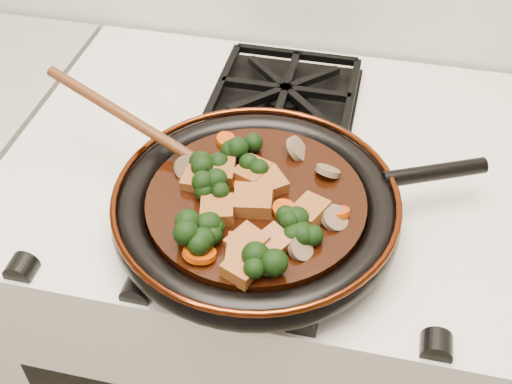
# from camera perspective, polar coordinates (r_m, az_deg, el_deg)

# --- Properties ---
(stove) EXTENTS (0.76, 0.60, 0.90)m
(stove) POSITION_cam_1_polar(r_m,az_deg,el_deg) (1.29, 0.77, -12.00)
(stove) COLOR silver
(stove) RESTS_ON ground
(burner_grate_front) EXTENTS (0.23, 0.23, 0.03)m
(burner_grate_front) POSITION_cam_1_polar(r_m,az_deg,el_deg) (0.84, -0.93, -2.16)
(burner_grate_front) COLOR black
(burner_grate_front) RESTS_ON stove
(burner_grate_back) EXTENTS (0.23, 0.23, 0.03)m
(burner_grate_back) POSITION_cam_1_polar(r_m,az_deg,el_deg) (1.05, 2.63, 8.73)
(burner_grate_back) COLOR black
(burner_grate_back) RESTS_ON stove
(skillet) EXTENTS (0.47, 0.36, 0.05)m
(skillet) POSITION_cam_1_polar(r_m,az_deg,el_deg) (0.81, 0.14, -1.30)
(skillet) COLOR black
(skillet) RESTS_ON burner_grate_front
(braising_sauce) EXTENTS (0.28, 0.28, 0.02)m
(braising_sauce) POSITION_cam_1_polar(r_m,az_deg,el_deg) (0.81, 0.00, -1.07)
(braising_sauce) COLOR black
(braising_sauce) RESTS_ON skillet
(tofu_cube_0) EXTENTS (0.05, 0.05, 0.02)m
(tofu_cube_0) POSITION_cam_1_polar(r_m,az_deg,el_deg) (0.77, -3.43, -1.71)
(tofu_cube_0) COLOR brown
(tofu_cube_0) RESTS_ON braising_sauce
(tofu_cube_1) EXTENTS (0.05, 0.05, 0.02)m
(tofu_cube_1) POSITION_cam_1_polar(r_m,az_deg,el_deg) (0.72, -1.29, -6.79)
(tofu_cube_1) COLOR brown
(tofu_cube_1) RESTS_ON braising_sauce
(tofu_cube_2) EXTENTS (0.04, 0.05, 0.02)m
(tofu_cube_2) POSITION_cam_1_polar(r_m,az_deg,el_deg) (0.73, -1.16, -5.30)
(tofu_cube_2) COLOR brown
(tofu_cube_2) RESTS_ON braising_sauce
(tofu_cube_3) EXTENTS (0.05, 0.05, 0.03)m
(tofu_cube_3) POSITION_cam_1_polar(r_m,az_deg,el_deg) (0.82, -0.29, 1.63)
(tofu_cube_3) COLOR brown
(tofu_cube_3) RESTS_ON braising_sauce
(tofu_cube_4) EXTENTS (0.05, 0.05, 0.03)m
(tofu_cube_4) POSITION_cam_1_polar(r_m,az_deg,el_deg) (0.74, 1.52, -4.58)
(tofu_cube_4) COLOR brown
(tofu_cube_4) RESTS_ON braising_sauce
(tofu_cube_5) EXTENTS (0.06, 0.06, 0.03)m
(tofu_cube_5) POSITION_cam_1_polar(r_m,az_deg,el_deg) (0.81, 1.12, 0.76)
(tofu_cube_5) COLOR brown
(tofu_cube_5) RESTS_ON braising_sauce
(tofu_cube_6) EXTENTS (0.05, 0.05, 0.03)m
(tofu_cube_6) POSITION_cam_1_polar(r_m,az_deg,el_deg) (0.74, -0.77, -4.65)
(tofu_cube_6) COLOR brown
(tofu_cube_6) RESTS_ON braising_sauce
(tofu_cube_7) EXTENTS (0.03, 0.04, 0.02)m
(tofu_cube_7) POSITION_cam_1_polar(r_m,az_deg,el_deg) (0.82, -5.34, 1.06)
(tofu_cube_7) COLOR brown
(tofu_cube_7) RESTS_ON braising_sauce
(tofu_cube_8) EXTENTS (0.05, 0.05, 0.03)m
(tofu_cube_8) POSITION_cam_1_polar(r_m,az_deg,el_deg) (0.78, -0.23, -0.84)
(tofu_cube_8) COLOR brown
(tofu_cube_8) RESTS_ON braising_sauce
(tofu_cube_9) EXTENTS (0.05, 0.05, 0.03)m
(tofu_cube_9) POSITION_cam_1_polar(r_m,az_deg,el_deg) (0.77, 4.82, -1.82)
(tofu_cube_9) COLOR brown
(tofu_cube_9) RESTS_ON braising_sauce
(tofu_cube_10) EXTENTS (0.05, 0.05, 0.02)m
(tofu_cube_10) POSITION_cam_1_polar(r_m,az_deg,el_deg) (0.82, -3.36, 1.75)
(tofu_cube_10) COLOR brown
(tofu_cube_10) RESTS_ON braising_sauce
(broccoli_floret_0) EXTENTS (0.07, 0.08, 0.08)m
(broccoli_floret_0) POSITION_cam_1_polar(r_m,az_deg,el_deg) (0.79, -3.92, 0.22)
(broccoli_floret_0) COLOR black
(broccoli_floret_0) RESTS_ON braising_sauce
(broccoli_floret_1) EXTENTS (0.09, 0.09, 0.07)m
(broccoli_floret_1) POSITION_cam_1_polar(r_m,az_deg,el_deg) (0.75, 2.88, -3.13)
(broccoli_floret_1) COLOR black
(broccoli_floret_1) RESTS_ON braising_sauce
(broccoli_floret_2) EXTENTS (0.09, 0.09, 0.06)m
(broccoli_floret_2) POSITION_cam_1_polar(r_m,az_deg,el_deg) (0.83, -4.33, 2.26)
(broccoli_floret_2) COLOR black
(broccoli_floret_2) RESTS_ON braising_sauce
(broccoli_floret_3) EXTENTS (0.07, 0.08, 0.07)m
(broccoli_floret_3) POSITION_cam_1_polar(r_m,az_deg,el_deg) (0.85, -1.21, 3.85)
(broccoli_floret_3) COLOR black
(broccoli_floret_3) RESTS_ON braising_sauce
(broccoli_floret_4) EXTENTS (0.07, 0.06, 0.06)m
(broccoli_floret_4) POSITION_cam_1_polar(r_m,az_deg,el_deg) (0.82, -0.22, 2.04)
(broccoli_floret_4) COLOR black
(broccoli_floret_4) RESTS_ON braising_sauce
(broccoli_floret_5) EXTENTS (0.09, 0.08, 0.07)m
(broccoli_floret_5) POSITION_cam_1_polar(r_m,az_deg,el_deg) (0.71, 0.84, -6.56)
(broccoli_floret_5) COLOR black
(broccoli_floret_5) RESTS_ON braising_sauce
(broccoli_floret_6) EXTENTS (0.08, 0.07, 0.05)m
(broccoli_floret_6) POSITION_cam_1_polar(r_m,az_deg,el_deg) (0.75, -3.73, -3.39)
(broccoli_floret_6) COLOR black
(broccoli_floret_6) RESTS_ON braising_sauce
(broccoli_floret_7) EXTENTS (0.08, 0.08, 0.06)m
(broccoli_floret_7) POSITION_cam_1_polar(r_m,az_deg,el_deg) (0.74, -5.67, -4.05)
(broccoli_floret_7) COLOR black
(broccoli_floret_7) RESTS_ON braising_sauce
(broccoli_floret_8) EXTENTS (0.08, 0.08, 0.06)m
(broccoli_floret_8) POSITION_cam_1_polar(r_m,az_deg,el_deg) (0.75, 4.27, -3.67)
(broccoli_floret_8) COLOR black
(broccoli_floret_8) RESTS_ON braising_sauce
(carrot_coin_0) EXTENTS (0.03, 0.03, 0.02)m
(carrot_coin_0) POSITION_cam_1_polar(r_m,az_deg,el_deg) (0.78, 7.39, -1.82)
(carrot_coin_0) COLOR #B03504
(carrot_coin_0) RESTS_ON braising_sauce
(carrot_coin_1) EXTENTS (0.03, 0.03, 0.02)m
(carrot_coin_1) POSITION_cam_1_polar(r_m,az_deg,el_deg) (0.73, -4.78, -5.55)
(carrot_coin_1) COLOR #B03504
(carrot_coin_1) RESTS_ON braising_sauce
(carrot_coin_2) EXTENTS (0.03, 0.03, 0.02)m
(carrot_coin_2) POSITION_cam_1_polar(r_m,az_deg,el_deg) (0.73, -5.42, -5.53)
(carrot_coin_2) COLOR #B03504
(carrot_coin_2) RESTS_ON braising_sauce
(carrot_coin_3) EXTENTS (0.03, 0.03, 0.02)m
(carrot_coin_3) POSITION_cam_1_polar(r_m,az_deg,el_deg) (0.81, -0.88, 0.61)
(carrot_coin_3) COLOR #B03504
(carrot_coin_3) RESTS_ON braising_sauce
(carrot_coin_4) EXTENTS (0.03, 0.03, 0.01)m
(carrot_coin_4) POSITION_cam_1_polar(r_m,az_deg,el_deg) (0.78, 2.50, -1.58)
(carrot_coin_4) COLOR #B03504
(carrot_coin_4) RESTS_ON braising_sauce
(carrot_coin_5) EXTENTS (0.03, 0.03, 0.01)m
(carrot_coin_5) POSITION_cam_1_polar(r_m,az_deg,el_deg) (0.88, -2.69, 4.65)
(carrot_coin_5) COLOR #B03504
(carrot_coin_5) RESTS_ON braising_sauce
(mushroom_slice_0) EXTENTS (0.04, 0.04, 0.03)m
(mushroom_slice_0) POSITION_cam_1_polar(r_m,az_deg,el_deg) (0.84, -6.18, 2.13)
(mushroom_slice_0) COLOR brown
(mushroom_slice_0) RESTS_ON braising_sauce
(mushroom_slice_1) EXTENTS (0.04, 0.04, 0.03)m
(mushroom_slice_1) POSITION_cam_1_polar(r_m,az_deg,el_deg) (0.77, 6.97, -2.33)
(mushroom_slice_1) COLOR brown
(mushroom_slice_1) RESTS_ON braising_sauce
(mushroom_slice_2) EXTENTS (0.04, 0.04, 0.02)m
(mushroom_slice_2) POSITION_cam_1_polar(r_m,az_deg,el_deg) (0.83, 6.40, 1.87)
(mushroom_slice_2) COLOR brown
(mushroom_slice_2) RESTS_ON braising_sauce
(mushroom_slice_3) EXTENTS (0.04, 0.04, 0.03)m
(mushroom_slice_3) POSITION_cam_1_polar(r_m,az_deg,el_deg) (0.74, 3.99, -5.04)
(mushroom_slice_3) COLOR brown
(mushroom_slice_3) RESTS_ON braising_sauce
(mushroom_slice_4) EXTENTS (0.03, 0.04, 0.03)m
(mushroom_slice_4) POSITION_cam_1_polar(r_m,az_deg,el_deg) (0.86, 3.69, 3.81)
(mushroom_slice_4) COLOR brown
(mushroom_slice_4) RESTS_ON braising_sauce
(wooden_spoon) EXTENTS (0.16, 0.07, 0.26)m
(wooden_spoon) POSITION_cam_1_polar(r_m,az_deg,el_deg) (0.86, -8.37, 4.70)
(wooden_spoon) COLOR #4F2711
(wooden_spoon) RESTS_ON braising_sauce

